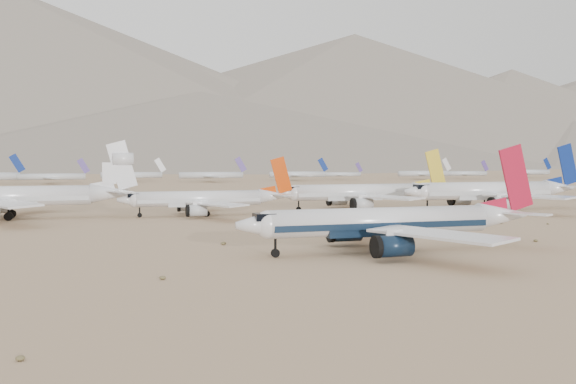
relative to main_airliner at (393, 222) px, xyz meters
name	(u,v)px	position (x,y,z in m)	size (l,w,h in m)	color
ground	(420,249)	(5.92, 1.79, -4.84)	(7000.00, 7000.00, 0.00)	#9A7B59
main_airliner	(393,222)	(0.00, 0.00, 0.00)	(49.85, 48.69, 17.59)	white
row2_navy_widebody	(494,191)	(66.47, 67.42, 0.68)	(55.53, 54.31, 19.76)	white
row2_gold_tail	(363,193)	(30.28, 79.46, 0.23)	(50.87, 49.75, 18.11)	white
row2_orange_tail	(207,199)	(-17.15, 73.87, -0.44)	(43.94, 42.98, 15.67)	white
row2_white_trijet	(16,196)	(-64.00, 78.32, 0.92)	(56.12, 54.84, 19.89)	white
distant_storage_row	(175,175)	(6.19, 318.03, -0.44)	(571.49, 60.17, 15.70)	silver
mountain_range	(136,92)	(76.10, 1649.80, 185.48)	(7354.00, 3024.00, 470.00)	slate
foothills	(384,133)	(532.60, 1101.79, 62.31)	(4637.50, 1395.00, 155.00)	slate
desert_scrub	(573,267)	(16.09, -22.15, -4.54)	(261.15, 121.67, 0.63)	brown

